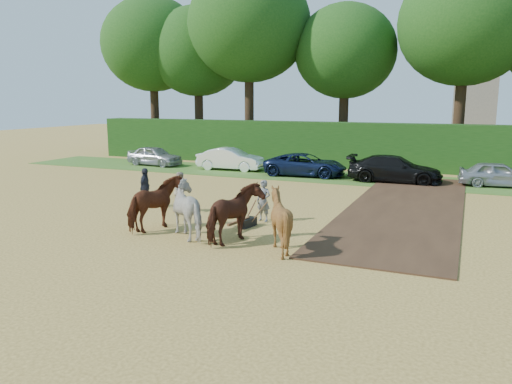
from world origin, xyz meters
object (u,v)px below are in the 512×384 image
Objects in this scene: spectator_far at (145,188)px; church at (481,23)px; spectator_near at (181,192)px; plough_team at (215,211)px; parked_cars at (454,172)px.

church is (12.72, 52.24, 12.90)m from spectator_far.
spectator_far reaches higher than spectator_near.
church reaches higher than spectator_far.
church reaches higher than plough_team.
parked_cars is at bearing 64.74° from plough_team.
plough_team is 15.96m from parked_cars.
plough_team is at bearing -139.01° from spectator_far.
spectator_far is 0.26× the size of plough_team.
plough_team reaches higher than spectator_near.
spectator_far is at bearing -103.69° from church.
church is (7.67, 55.45, 12.81)m from plough_team.
plough_team reaches higher than parked_cars.
spectator_near is at bearing -110.99° from spectator_far.
plough_team is at bearing -115.26° from parked_cars.
spectator_far is at bearing 117.61° from spectator_near.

